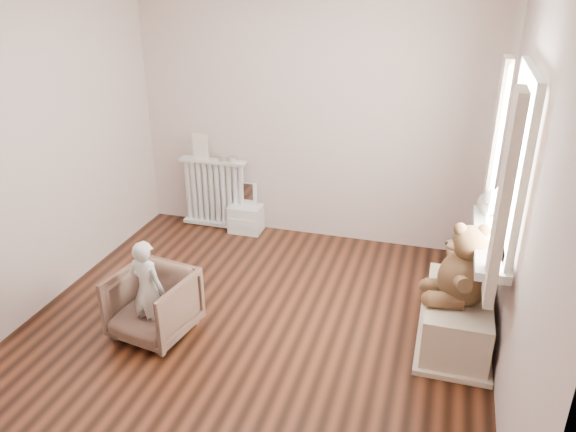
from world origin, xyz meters
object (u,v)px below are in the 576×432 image
(child, at_px, (148,290))
(plush_cat, at_px, (490,202))
(toy_vanity, at_px, (246,207))
(armchair, at_px, (153,304))
(toy_bench, at_px, (456,320))
(radiator, at_px, (215,193))
(teddy_bear, at_px, (466,271))

(child, xyz_separation_m, plush_cat, (2.37, 1.02, 0.58))
(child, relative_size, plush_cat, 2.78)
(toy_vanity, height_order, armchair, toy_vanity)
(child, bearing_deg, armchair, -80.43)
(plush_cat, bearing_deg, toy_bench, -121.30)
(radiator, height_order, toy_vanity, radiator)
(radiator, distance_m, plush_cat, 2.93)
(radiator, relative_size, toy_bench, 0.86)
(child, height_order, teddy_bear, teddy_bear)
(toy_vanity, bearing_deg, armchair, -91.24)
(child, xyz_separation_m, toy_bench, (2.23, 0.59, -0.22))
(armchair, xyz_separation_m, plush_cat, (2.37, 0.97, 0.74))
(toy_bench, relative_size, teddy_bear, 1.46)
(toy_vanity, xyz_separation_m, teddy_bear, (2.20, -1.47, 0.40))
(armchair, bearing_deg, child, -80.43)
(child, height_order, toy_bench, child)
(child, bearing_deg, teddy_bear, -157.71)
(radiator, relative_size, child, 0.95)
(armchair, distance_m, plush_cat, 2.67)
(toy_vanity, relative_size, toy_bench, 0.61)
(radiator, height_order, child, child)
(radiator, bearing_deg, toy_vanity, -4.72)
(toy_vanity, relative_size, child, 0.67)
(teddy_bear, bearing_deg, child, -176.76)
(radiator, distance_m, toy_bench, 2.93)
(child, bearing_deg, toy_vanity, -81.65)
(teddy_bear, bearing_deg, toy_bench, 89.56)
(radiator, relative_size, plush_cat, 2.63)
(toy_vanity, xyz_separation_m, armchair, (-0.04, -1.92, -0.01))
(armchair, height_order, plush_cat, plush_cat)
(armchair, relative_size, child, 0.71)
(radiator, relative_size, toy_vanity, 1.42)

